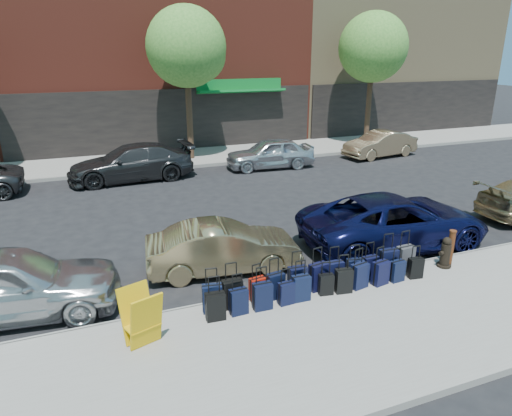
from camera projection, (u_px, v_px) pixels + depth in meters
name	position (u px, v px, depth m)	size (l,w,h in m)	color
ground	(246.00, 225.00, 14.85)	(120.00, 120.00, 0.00)	black
sidewalk_near	(357.00, 331.00, 9.10)	(60.00, 4.00, 0.15)	gray
sidewalk_far	(180.00, 158.00, 23.62)	(60.00, 4.00, 0.15)	gray
curb_near	(310.00, 285.00, 10.88)	(60.00, 0.08, 0.15)	gray
curb_far	(189.00, 167.00, 21.84)	(60.00, 0.08, 0.15)	gray
tree_center	(189.00, 49.00, 21.65)	(3.80, 3.80, 7.27)	black
tree_right	(375.00, 49.00, 25.24)	(3.80, 3.80, 7.27)	black
suitcase_front_0	(212.00, 298.00, 9.57)	(0.44, 0.30, 0.99)	black
suitcase_front_1	(232.00, 294.00, 9.72)	(0.43, 0.24, 1.03)	black
suitcase_front_2	(258.00, 289.00, 10.02)	(0.38, 0.25, 0.86)	maroon
suitcase_front_3	(275.00, 286.00, 10.10)	(0.42, 0.27, 0.95)	black
suitcase_front_4	(297.00, 280.00, 10.33)	(0.43, 0.25, 1.00)	black
suitcase_front_5	(318.00, 277.00, 10.45)	(0.46, 0.30, 1.03)	black
suitcase_front_6	(334.00, 273.00, 10.66)	(0.40, 0.23, 0.96)	black
suitcase_front_7	(355.00, 270.00, 10.81)	(0.42, 0.28, 0.93)	black
suitcase_front_8	(370.00, 267.00, 10.97)	(0.39, 0.22, 0.92)	black
suitcase_front_9	(388.00, 262.00, 11.13)	(0.46, 0.27, 1.07)	black
suitcase_front_10	(405.00, 258.00, 11.35)	(0.45, 0.27, 1.05)	#38383D
suitcase_back_0	(215.00, 306.00, 9.29)	(0.41, 0.25, 0.95)	black
suitcase_back_1	(239.00, 301.00, 9.50)	(0.39, 0.24, 0.90)	black
suitcase_back_2	(262.00, 296.00, 9.67)	(0.41, 0.24, 0.96)	black
suitcase_back_3	(286.00, 293.00, 9.88)	(0.36, 0.22, 0.82)	black
suitcase_back_4	(301.00, 288.00, 10.01)	(0.40, 0.24, 0.94)	black
suitcase_back_5	(326.00, 284.00, 10.27)	(0.36, 0.24, 0.78)	black
suitcase_back_6	(344.00, 281.00, 10.35)	(0.41, 0.28, 0.91)	black
suitcase_back_7	(359.00, 276.00, 10.54)	(0.44, 0.31, 0.96)	black
suitcase_back_8	(380.00, 273.00, 10.70)	(0.43, 0.30, 0.93)	black
suitcase_back_9	(397.00, 271.00, 10.86)	(0.37, 0.23, 0.84)	black
suitcase_back_10	(415.00, 268.00, 11.02)	(0.37, 0.25, 0.82)	black
fire_hydrant	(445.00, 253.00, 11.55)	(0.41, 0.36, 0.80)	black
bollard	(451.00, 247.00, 11.58)	(0.18, 0.18, 0.95)	#38190C
display_rack	(141.00, 318.00, 8.45)	(0.80, 0.84, 1.10)	gold
car_near_0	(7.00, 284.00, 9.51)	(1.82, 4.53, 1.54)	silver
car_near_1	(223.00, 247.00, 11.59)	(1.35, 3.88, 1.28)	tan
car_near_2	(394.00, 221.00, 13.04)	(2.51, 5.45, 1.52)	#0E113D
car_far_1	(131.00, 163.00, 19.70)	(2.16, 5.30, 1.54)	#2E2E30
car_far_2	(270.00, 153.00, 21.76)	(1.69, 4.20, 1.43)	silver
car_far_3	(380.00, 144.00, 24.06)	(1.43, 4.09, 1.35)	tan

